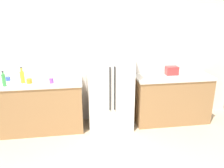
% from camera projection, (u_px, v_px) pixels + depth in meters
% --- Properties ---
extents(kitchen_back_panel, '(5.58, 0.10, 2.88)m').
position_uv_depth(kitchen_back_panel, '(99.00, 48.00, 4.35)').
color(kitchen_back_panel, silver).
rests_on(kitchen_back_panel, ground_plane).
extents(counter_left, '(1.55, 0.62, 0.94)m').
position_uv_depth(counter_left, '(40.00, 106.00, 4.17)').
color(counter_left, '#9E7247').
rests_on(counter_left, ground_plane).
extents(counter_right, '(1.47, 0.62, 0.94)m').
position_uv_depth(counter_right, '(171.00, 99.00, 4.52)').
color(counter_right, '#9E7247').
rests_on(counter_right, ground_plane).
extents(refrigerator, '(0.80, 0.66, 1.73)m').
position_uv_depth(refrigerator, '(110.00, 83.00, 4.19)').
color(refrigerator, white).
rests_on(refrigerator, ground_plane).
extents(toaster, '(0.24, 0.15, 0.17)m').
position_uv_depth(toaster, '(172.00, 71.00, 4.43)').
color(toaster, red).
rests_on(toaster, counter_right).
extents(bottle_a, '(0.06, 0.06, 0.26)m').
position_uv_depth(bottle_a, '(4.00, 80.00, 3.76)').
color(bottle_a, green).
rests_on(bottle_a, counter_left).
extents(bottle_b, '(0.07, 0.07, 0.28)m').
position_uv_depth(bottle_b, '(22.00, 77.00, 3.93)').
color(bottle_b, yellow).
rests_on(bottle_b, counter_left).
extents(cup_a, '(0.08, 0.08, 0.09)m').
position_uv_depth(cup_a, '(51.00, 81.00, 3.94)').
color(cup_a, purple).
rests_on(cup_a, counter_left).
extents(cup_b, '(0.09, 0.09, 0.07)m').
position_uv_depth(cup_b, '(8.00, 79.00, 4.08)').
color(cup_b, blue).
rests_on(cup_b, counter_left).
extents(cup_c, '(0.09, 0.09, 0.08)m').
position_uv_depth(cup_c, '(29.00, 81.00, 3.93)').
color(cup_c, orange).
rests_on(cup_c, counter_left).
extents(bowl_a, '(0.14, 0.14, 0.07)m').
position_uv_depth(bowl_a, '(63.00, 79.00, 4.08)').
color(bowl_a, white).
rests_on(bowl_a, counter_left).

